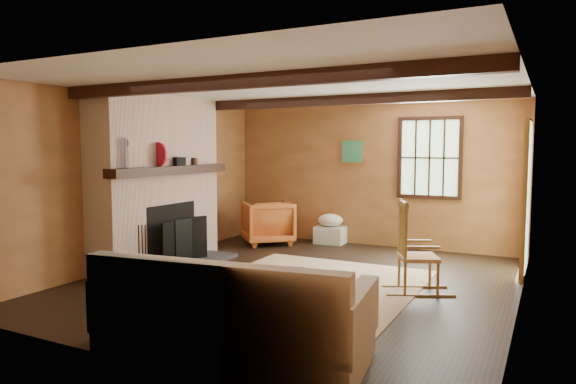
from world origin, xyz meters
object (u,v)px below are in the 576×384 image
Objects in this scene: rocking_chair at (415,254)px; laundry_basket at (330,235)px; armchair at (268,222)px; fireplace at (159,187)px; sofa at (233,322)px.

laundry_basket is (-2.03, 2.35, -0.30)m from rocking_chair.
laundry_basket is 0.61× the size of armchair.
rocking_chair is at bearing 3.15° from fireplace.
fireplace reaches higher than sofa.
fireplace is 3.75m from sofa.
armchair is at bearing -151.01° from laundry_basket.
rocking_chair is 2.14× the size of laundry_basket.
fireplace is at bearing 67.64° from rocking_chair.
armchair is (-2.98, 1.82, -0.08)m from rocking_chair.
rocking_chair is 0.48× the size of sofa.
sofa reaches higher than armchair.
fireplace is at bearing -121.98° from laundry_basket.
rocking_chair reaches higher than sofa.
laundry_basket is 1.11m from armchair.
fireplace reaches higher than armchair.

